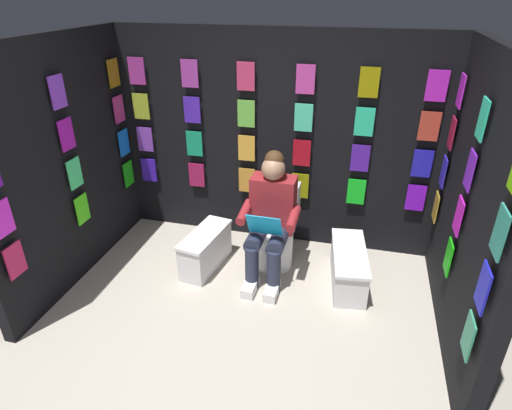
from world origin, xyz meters
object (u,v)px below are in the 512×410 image
(person_reading, at_px, (270,218))
(comic_longbox_near, at_px, (206,250))
(comic_longbox_far, at_px, (348,267))
(toilet, at_px, (275,231))

(person_reading, relative_size, comic_longbox_near, 1.71)
(person_reading, bearing_deg, comic_longbox_far, -177.07)
(person_reading, bearing_deg, toilet, -89.90)
(toilet, height_order, person_reading, person_reading)
(person_reading, height_order, comic_longbox_far, person_reading)
(comic_longbox_near, relative_size, comic_longbox_far, 0.85)
(toilet, distance_m, comic_longbox_far, 0.77)
(toilet, distance_m, person_reading, 0.35)
(comic_longbox_near, xyz_separation_m, comic_longbox_far, (-1.35, -0.08, -0.02))
(toilet, xyz_separation_m, comic_longbox_far, (-0.73, 0.20, -0.15))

